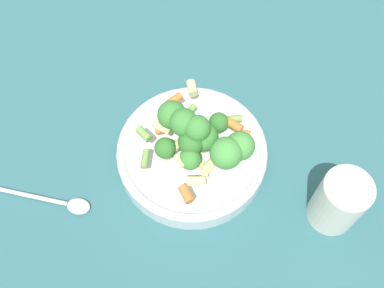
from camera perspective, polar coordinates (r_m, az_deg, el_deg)
The scene contains 5 objects.
ground_plane at distance 0.73m, azimuth 0.00°, elevation -1.99°, with size 3.00×3.00×0.00m, color #2D6066.
bowl at distance 0.71m, azimuth 0.00°, elevation -1.21°, with size 0.24×0.24×0.04m.
pasta_salad at distance 0.65m, azimuth 1.02°, elevation 0.92°, with size 0.21×0.18×0.08m.
cup at distance 0.67m, azimuth 18.20°, elevation -6.89°, with size 0.07×0.07×0.10m.
spoon at distance 0.72m, azimuth -17.10°, elevation -6.93°, with size 0.04×0.18×0.01m.
Camera 1 is at (-0.32, -0.03, 0.65)m, focal length 42.00 mm.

